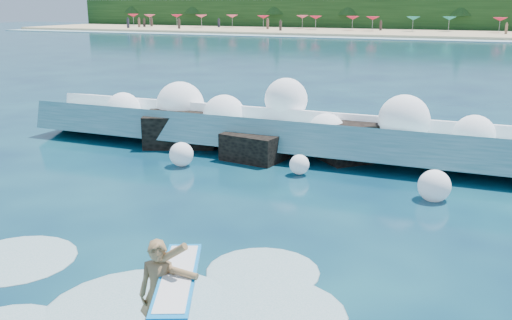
# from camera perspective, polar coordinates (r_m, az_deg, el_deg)

# --- Properties ---
(ground) EXTENTS (200.00, 200.00, 0.00)m
(ground) POSITION_cam_1_polar(r_m,az_deg,el_deg) (12.11, -10.33, -7.09)
(ground) COLOR #082340
(ground) RESTS_ON ground
(beach) EXTENTS (140.00, 20.00, 0.40)m
(beach) POSITION_cam_1_polar(r_m,az_deg,el_deg) (87.64, 18.98, 11.83)
(beach) COLOR tan
(beach) RESTS_ON ground
(wet_band) EXTENTS (140.00, 5.00, 0.08)m
(wet_band) POSITION_cam_1_polar(r_m,az_deg,el_deg) (76.70, 18.34, 11.35)
(wet_band) COLOR silver
(wet_band) RESTS_ON ground
(treeline) EXTENTS (140.00, 4.00, 5.00)m
(treeline) POSITION_cam_1_polar(r_m,az_deg,el_deg) (97.53, 19.56, 13.43)
(treeline) COLOR black
(treeline) RESTS_ON ground
(breaking_wave) EXTENTS (19.08, 2.92, 1.64)m
(breaking_wave) POSITION_cam_1_polar(r_m,az_deg,el_deg) (17.94, 5.50, 2.47)
(breaking_wave) COLOR teal
(breaking_wave) RESTS_ON ground
(rock_cluster) EXTENTS (8.31, 3.22, 1.34)m
(rock_cluster) POSITION_cam_1_polar(r_m,az_deg,el_deg) (18.03, -0.29, 2.12)
(rock_cluster) COLOR black
(rock_cluster) RESTS_ON ground
(surfer_with_board) EXTENTS (1.37, 2.83, 1.64)m
(surfer_with_board) POSITION_cam_1_polar(r_m,az_deg,el_deg) (8.51, -9.23, -12.74)
(surfer_with_board) COLOR #987347
(surfer_with_board) RESTS_ON ground
(wave_spray) EXTENTS (14.93, 4.85, 2.28)m
(wave_spray) POSITION_cam_1_polar(r_m,az_deg,el_deg) (17.94, 4.33, 4.15)
(wave_spray) COLOR white
(wave_spray) RESTS_ON ground
(surf_foam) EXTENTS (8.90, 5.22, 0.16)m
(surf_foam) POSITION_cam_1_polar(r_m,az_deg,el_deg) (9.38, -9.86, -14.14)
(surf_foam) COLOR silver
(surf_foam) RESTS_ON ground
(beach_umbrellas) EXTENTS (113.71, 6.43, 0.50)m
(beach_umbrellas) POSITION_cam_1_polar(r_m,az_deg,el_deg) (89.35, 19.18, 13.19)
(beach_umbrellas) COLOR red
(beach_umbrellas) RESTS_ON ground
(beachgoers) EXTENTS (100.23, 13.41, 1.93)m
(beachgoers) POSITION_cam_1_polar(r_m,az_deg,el_deg) (86.07, 14.50, 12.73)
(beachgoers) COLOR #3F332D
(beachgoers) RESTS_ON ground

